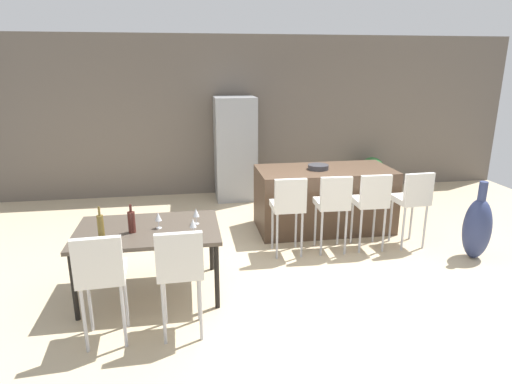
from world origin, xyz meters
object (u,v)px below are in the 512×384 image
dining_table (148,234)px  dining_chair_near (101,272)px  wine_bottle_far (132,222)px  potted_plant (372,171)px  kitchen_island (324,199)px  bar_chair_middle (333,201)px  wine_glass_middle (158,217)px  fruit_bowl (318,167)px  refrigerator (235,149)px  wine_glass_right (193,223)px  bar_chair_far (413,197)px  bar_chair_left (288,204)px  bar_chair_right (371,199)px  wine_bottle_corner (101,227)px  floor_vase (477,228)px  wine_glass_left (196,213)px  dining_chair_far (180,266)px

dining_table → dining_chair_near: 0.92m
wine_bottle_far → potted_plant: wine_bottle_far is taller
kitchen_island → dining_chair_near: dining_chair_near is taller
bar_chair_middle → wine_glass_middle: bar_chair_middle is taller
wine_glass_middle → dining_chair_near: bearing=-117.8°
fruit_bowl → refrigerator: bearing=119.4°
bar_chair_middle → wine_glass_right: size_ratio=6.03×
bar_chair_far → bar_chair_left: bearing=-180.0°
bar_chair_far → fruit_bowl: bar_chair_far is taller
fruit_bowl → potted_plant: bearing=47.1°
refrigerator → kitchen_island: bearing=-57.7°
bar_chair_right → wine_bottle_corner: 3.35m
bar_chair_middle → bar_chair_far: 1.10m
bar_chair_far → floor_vase: (0.65, -0.48, -0.29)m
bar_chair_left → fruit_bowl: 1.09m
bar_chair_left → floor_vase: size_ratio=1.04×
wine_bottle_far → floor_vase: 4.20m
wine_bottle_corner → fruit_bowl: 3.27m
bar_chair_right → dining_chair_near: (-3.12, -1.55, 0.00)m
kitchen_island → floor_vase: floor_vase is taller
bar_chair_middle → wine_glass_left: 1.88m
kitchen_island → dining_table: (-2.43, -1.55, 0.22)m
bar_chair_middle → wine_glass_left: bar_chair_middle is taller
dining_chair_near → wine_bottle_corner: wine_bottle_corner is taller
bar_chair_right → wine_glass_middle: size_ratio=6.03×
kitchen_island → bar_chair_far: 1.29m
floor_vase → bar_chair_far: bearing=143.6°
dining_table → wine_bottle_far: size_ratio=5.00×
bar_chair_far → refrigerator: (-2.06, 2.62, 0.22)m
bar_chair_middle → potted_plant: size_ratio=1.57×
bar_chair_far → wine_bottle_corner: wine_bottle_corner is taller
wine_bottle_far → bar_chair_left: bearing=23.0°
refrigerator → fruit_bowl: refrigerator is taller
refrigerator → fruit_bowl: bearing=-60.6°
bar_chair_left → wine_glass_left: (-1.17, -0.64, 0.17)m
wine_bottle_far → bar_chair_middle: bearing=17.8°
bar_chair_left → floor_vase: (2.34, -0.47, -0.29)m
bar_chair_right → potted_plant: bar_chair_right is taller
dining_table → potted_plant: (3.97, 3.31, -0.28)m
wine_glass_left → floor_vase: floor_vase is taller
wine_glass_right → kitchen_island: bearing=42.6°
bar_chair_right → wine_bottle_far: (-2.94, -0.78, 0.16)m
dining_chair_far → wine_bottle_far: dining_chair_far is taller
wine_bottle_far → fruit_bowl: size_ratio=0.99×
dining_table → wine_bottle_corner: wine_bottle_corner is taller
wine_glass_middle → fruit_bowl: 2.70m
wine_bottle_corner → kitchen_island: bearing=32.5°
wine_glass_left → kitchen_island: bearing=37.9°
bar_chair_middle → fruit_bowl: bearing=86.4°
wine_glass_middle → wine_glass_right: size_ratio=1.00×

